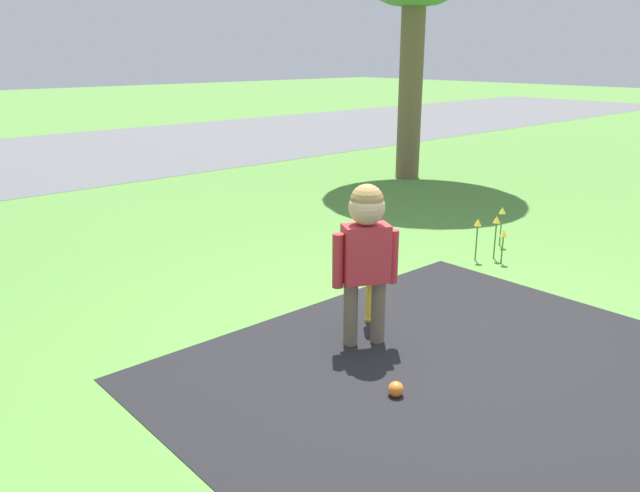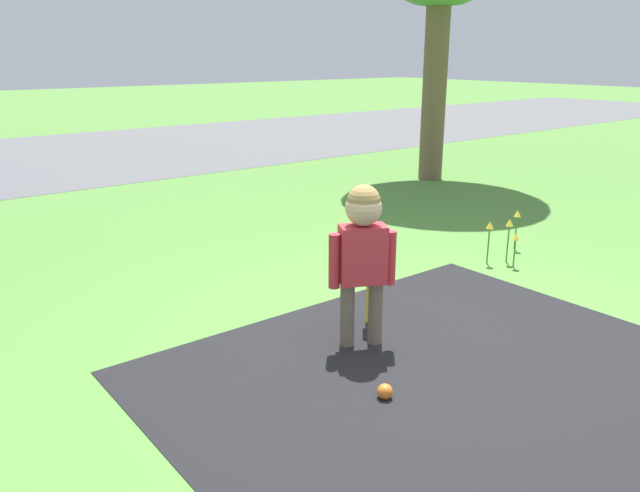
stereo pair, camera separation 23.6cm
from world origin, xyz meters
The scene contains 5 objects.
ground_plane centered at (0.00, 0.00, 0.00)m, with size 60.00×60.00×0.00m, color #518438.
child centered at (-0.23, 0.35, 0.64)m, with size 0.36×0.26×0.98m.
baseball_bat centered at (0.01, 0.54, 0.40)m, with size 0.07×0.07×0.63m.
sports_ball centered at (-0.55, -0.20, 0.04)m, with size 0.08×0.08×0.08m.
flower_bed centered at (1.80, 0.78, 0.29)m, with size 0.58×0.35×0.38m.
Camera 1 is at (-2.73, -2.05, 1.69)m, focal length 35.00 mm.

